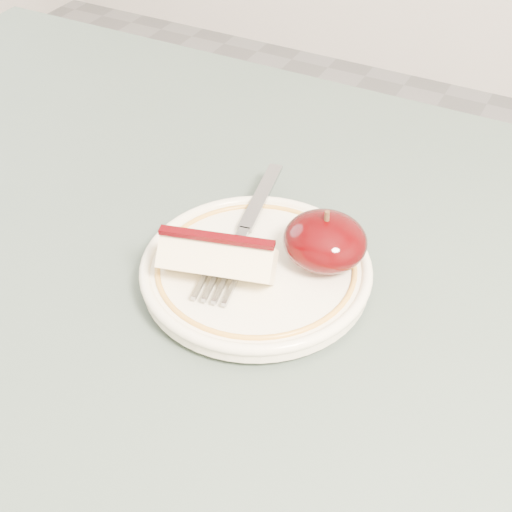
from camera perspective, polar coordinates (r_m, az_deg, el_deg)
The scene contains 5 objects.
table at distance 0.61m, azimuth -14.07°, elevation -10.92°, with size 0.90×0.90×0.75m.
plate at distance 0.55m, azimuth 0.00°, elevation -1.10°, with size 0.18×0.18×0.02m.
apple_half at distance 0.54m, azimuth 5.54°, elevation 1.21°, with size 0.07×0.06×0.05m.
apple_wedge at distance 0.53m, azimuth -3.10°, elevation -0.17°, with size 0.09×0.06×0.04m.
fork at distance 0.58m, azimuth -0.96°, elevation 2.07°, with size 0.05×0.18×0.00m.
Camera 1 is at (0.30, -0.26, 1.13)m, focal length 50.00 mm.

